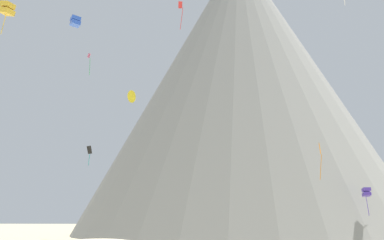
{
  "coord_description": "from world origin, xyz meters",
  "views": [
    {
      "loc": [
        3.94,
        -27.57,
        3.91
      ],
      "look_at": [
        -1.26,
        33.49,
        16.76
      ],
      "focal_mm": 42.86,
      "sensor_mm": 36.0,
      "label": 1
    }
  ],
  "objects_px": {
    "kite_violet_mid": "(206,148)",
    "kite_orange_low": "(320,153)",
    "kite_red_high": "(181,10)",
    "kite_gold_high": "(7,9)",
    "kite_yellow_mid": "(131,97)",
    "kite_rainbow_high": "(89,61)",
    "rock_massif": "(247,99)",
    "kite_indigo_low": "(366,192)",
    "kite_lime_low": "(221,192)",
    "kite_black_mid": "(89,151)",
    "kite_blue_high": "(75,21)"
  },
  "relations": [
    {
      "from": "kite_blue_high",
      "to": "kite_rainbow_high",
      "type": "relative_size",
      "value": 0.35
    },
    {
      "from": "kite_rainbow_high",
      "to": "kite_lime_low",
      "type": "bearing_deg",
      "value": 159.31
    },
    {
      "from": "kite_yellow_mid",
      "to": "kite_black_mid",
      "type": "distance_m",
      "value": 15.45
    },
    {
      "from": "kite_violet_mid",
      "to": "kite_black_mid",
      "type": "distance_m",
      "value": 21.41
    },
    {
      "from": "kite_violet_mid",
      "to": "kite_gold_high",
      "type": "bearing_deg",
      "value": 169.78
    },
    {
      "from": "kite_lime_low",
      "to": "kite_blue_high",
      "type": "height_order",
      "value": "kite_blue_high"
    },
    {
      "from": "kite_blue_high",
      "to": "kite_orange_low",
      "type": "relative_size",
      "value": 0.32
    },
    {
      "from": "kite_violet_mid",
      "to": "kite_orange_low",
      "type": "height_order",
      "value": "kite_violet_mid"
    },
    {
      "from": "kite_red_high",
      "to": "kite_gold_high",
      "type": "xyz_separation_m",
      "value": [
        -18.39,
        -21.98,
        -9.53
      ]
    },
    {
      "from": "kite_yellow_mid",
      "to": "kite_lime_low",
      "type": "distance_m",
      "value": 24.16
    },
    {
      "from": "kite_gold_high",
      "to": "kite_indigo_low",
      "type": "xyz_separation_m",
      "value": [
        46.32,
        22.22,
        -20.75
      ]
    },
    {
      "from": "kite_red_high",
      "to": "kite_violet_mid",
      "type": "distance_m",
      "value": 24.47
    },
    {
      "from": "kite_lime_low",
      "to": "kite_red_high",
      "type": "bearing_deg",
      "value": -155.91
    },
    {
      "from": "kite_lime_low",
      "to": "kite_black_mid",
      "type": "distance_m",
      "value": 25.11
    },
    {
      "from": "kite_blue_high",
      "to": "kite_indigo_low",
      "type": "distance_m",
      "value": 48.02
    },
    {
      "from": "kite_gold_high",
      "to": "kite_indigo_low",
      "type": "relative_size",
      "value": 1.0
    },
    {
      "from": "kite_violet_mid",
      "to": "kite_orange_low",
      "type": "bearing_deg",
      "value": -109.89
    },
    {
      "from": "rock_massif",
      "to": "kite_black_mid",
      "type": "relative_size",
      "value": 28.09
    },
    {
      "from": "rock_massif",
      "to": "kite_gold_high",
      "type": "distance_m",
      "value": 60.03
    },
    {
      "from": "kite_rainbow_high",
      "to": "kite_indigo_low",
      "type": "height_order",
      "value": "kite_rainbow_high"
    },
    {
      "from": "kite_gold_high",
      "to": "kite_blue_high",
      "type": "bearing_deg",
      "value": -40.12
    },
    {
      "from": "kite_yellow_mid",
      "to": "kite_violet_mid",
      "type": "height_order",
      "value": "kite_yellow_mid"
    },
    {
      "from": "kite_yellow_mid",
      "to": "kite_rainbow_high",
      "type": "distance_m",
      "value": 22.09
    },
    {
      "from": "kite_lime_low",
      "to": "kite_indigo_low",
      "type": "relative_size",
      "value": 1.1
    },
    {
      "from": "kite_yellow_mid",
      "to": "kite_gold_high",
      "type": "xyz_separation_m",
      "value": [
        -10.05,
        -23.34,
        4.93
      ]
    },
    {
      "from": "kite_blue_high",
      "to": "kite_black_mid",
      "type": "relative_size",
      "value": 0.45
    },
    {
      "from": "rock_massif",
      "to": "kite_violet_mid",
      "type": "distance_m",
      "value": 25.38
    },
    {
      "from": "rock_massif",
      "to": "kite_blue_high",
      "type": "bearing_deg",
      "value": -116.2
    },
    {
      "from": "kite_violet_mid",
      "to": "kite_gold_high",
      "type": "xyz_separation_m",
      "value": [
        -21.89,
        -32.32,
        12.38
      ]
    },
    {
      "from": "kite_lime_low",
      "to": "kite_orange_low",
      "type": "distance_m",
      "value": 24.7
    },
    {
      "from": "rock_massif",
      "to": "kite_indigo_low",
      "type": "bearing_deg",
      "value": -61.52
    },
    {
      "from": "kite_violet_mid",
      "to": "kite_lime_low",
      "type": "bearing_deg",
      "value": -11.16
    },
    {
      "from": "kite_blue_high",
      "to": "kite_black_mid",
      "type": "bearing_deg",
      "value": 159.32
    },
    {
      "from": "rock_massif",
      "to": "kite_blue_high",
      "type": "relative_size",
      "value": 61.8
    },
    {
      "from": "kite_lime_low",
      "to": "kite_gold_high",
      "type": "height_order",
      "value": "kite_gold_high"
    },
    {
      "from": "kite_yellow_mid",
      "to": "kite_red_high",
      "type": "xyz_separation_m",
      "value": [
        8.34,
        -1.36,
        14.45
      ]
    },
    {
      "from": "kite_violet_mid",
      "to": "kite_indigo_low",
      "type": "bearing_deg",
      "value": -88.58
    },
    {
      "from": "kite_lime_low",
      "to": "kite_violet_mid",
      "type": "xyz_separation_m",
      "value": [
        -2.43,
        -3.47,
        7.55
      ]
    },
    {
      "from": "kite_lime_low",
      "to": "kite_violet_mid",
      "type": "relative_size",
      "value": 0.76
    },
    {
      "from": "kite_orange_low",
      "to": "kite_indigo_low",
      "type": "bearing_deg",
      "value": 9.46
    },
    {
      "from": "kite_rainbow_high",
      "to": "kite_violet_mid",
      "type": "bearing_deg",
      "value": 150.77
    },
    {
      "from": "kite_red_high",
      "to": "kite_gold_high",
      "type": "distance_m",
      "value": 30.2
    },
    {
      "from": "kite_lime_low",
      "to": "kite_orange_low",
      "type": "height_order",
      "value": "kite_orange_low"
    },
    {
      "from": "kite_yellow_mid",
      "to": "kite_red_high",
      "type": "bearing_deg",
      "value": 108.87
    },
    {
      "from": "rock_massif",
      "to": "kite_black_mid",
      "type": "height_order",
      "value": "rock_massif"
    },
    {
      "from": "kite_red_high",
      "to": "kite_black_mid",
      "type": "xyz_separation_m",
      "value": [
        -17.9,
        10.72,
        -22.17
      ]
    },
    {
      "from": "kite_gold_high",
      "to": "kite_black_mid",
      "type": "relative_size",
      "value": 1.14
    },
    {
      "from": "kite_lime_low",
      "to": "kite_rainbow_high",
      "type": "bearing_deg",
      "value": 133.04
    },
    {
      "from": "kite_red_high",
      "to": "kite_violet_mid",
      "type": "xyz_separation_m",
      "value": [
        3.5,
        10.34,
        -21.9
      ]
    },
    {
      "from": "kite_red_high",
      "to": "kite_blue_high",
      "type": "height_order",
      "value": "kite_red_high"
    }
  ]
}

